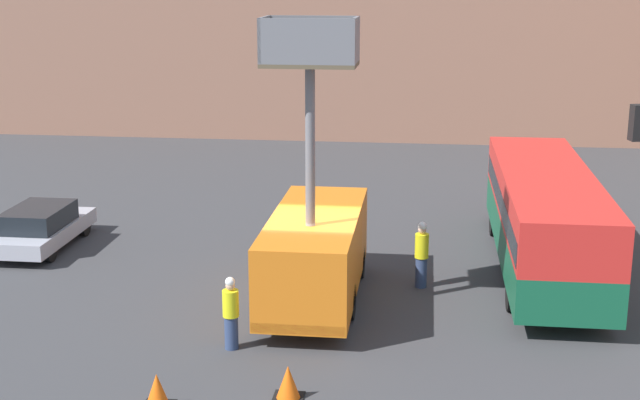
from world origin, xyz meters
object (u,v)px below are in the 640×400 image
object	(u,v)px
city_bus	(544,212)
traffic_cone_mid_road	(157,392)
parked_car_curbside	(41,227)
road_worker_directing	(422,254)
road_worker_near_truck	(231,313)
utility_truck	(315,247)
traffic_cone_near_truck	(288,383)

from	to	relation	value
city_bus	traffic_cone_mid_road	bearing A→B (deg)	133.69
traffic_cone_mid_road	parked_car_curbside	distance (m)	12.07
road_worker_directing	traffic_cone_mid_road	distance (m)	9.37
city_bus	road_worker_directing	world-z (taller)	city_bus
road_worker_near_truck	city_bus	bearing A→B (deg)	-15.81
utility_truck	road_worker_directing	distance (m)	3.27
utility_truck	road_worker_directing	world-z (taller)	utility_truck
road_worker_directing	parked_car_curbside	distance (m)	12.20
road_worker_directing	traffic_cone_near_truck	world-z (taller)	road_worker_directing
utility_truck	parked_car_curbside	distance (m)	10.04
city_bus	parked_car_curbside	distance (m)	15.55
traffic_cone_mid_road	city_bus	bearing A→B (deg)	48.25
road_worker_directing	parked_car_curbside	xyz separation A→B (m)	(-12.00, 2.17, -0.25)
road_worker_directing	traffic_cone_mid_road	xyz separation A→B (m)	(-5.18, -7.78, -0.61)
road_worker_near_truck	road_worker_directing	bearing A→B (deg)	-8.71
utility_truck	road_worker_directing	size ratio (longest dim) A/B	3.98
road_worker_directing	utility_truck	bearing A→B (deg)	71.89
road_worker_directing	road_worker_near_truck	bearing A→B (deg)	88.87
traffic_cone_near_truck	parked_car_curbside	xyz separation A→B (m)	(-9.38, 9.26, 0.36)
parked_car_curbside	utility_truck	bearing A→B (deg)	-22.39
utility_truck	traffic_cone_mid_road	distance (m)	6.72
utility_truck	traffic_cone_mid_road	world-z (taller)	utility_truck
city_bus	traffic_cone_near_truck	distance (m)	11.02
city_bus	road_worker_near_truck	bearing A→B (deg)	126.00
utility_truck	road_worker_near_truck	bearing A→B (deg)	-116.77
road_worker_near_truck	parked_car_curbside	size ratio (longest dim) A/B	0.39
utility_truck	city_bus	bearing A→B (deg)	29.84
road_worker_directing	parked_car_curbside	bearing A→B (deg)	30.95
road_worker_near_truck	road_worker_directing	distance (m)	6.43
traffic_cone_near_truck	traffic_cone_mid_road	world-z (taller)	same
road_worker_directing	parked_car_curbside	size ratio (longest dim) A/B	0.42
utility_truck	city_bus	world-z (taller)	utility_truck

